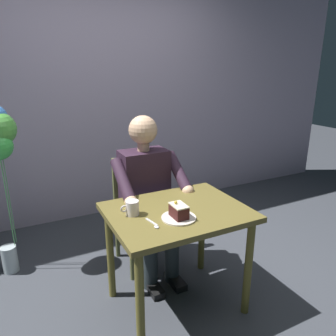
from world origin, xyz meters
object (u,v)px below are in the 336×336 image
object	(u,v)px
dining_table	(177,224)
seated_person	(148,194)
cake_slice	(179,211)
coffee_cup	(132,208)
chair	(140,206)
dessert_spoon	(154,225)

from	to	relation	value
dining_table	seated_person	bearing A→B (deg)	-90.00
cake_slice	coffee_cup	xyz separation A→B (m)	(0.23, -0.17, -0.00)
dining_table	seated_person	xyz separation A→B (m)	(0.00, -0.47, 0.03)
chair	seated_person	xyz separation A→B (m)	(0.00, 0.17, 0.16)
cake_slice	coffee_cup	size ratio (longest dim) A/B	1.04
dining_table	seated_person	world-z (taller)	seated_person
chair	dessert_spoon	world-z (taller)	chair
dining_table	coffee_cup	distance (m)	0.32
chair	seated_person	size ratio (longest dim) A/B	0.71
dessert_spoon	cake_slice	bearing A→B (deg)	-176.20
dining_table	coffee_cup	size ratio (longest dim) A/B	7.49
seated_person	cake_slice	size ratio (longest dim) A/B	10.31
seated_person	dessert_spoon	world-z (taller)	seated_person
coffee_cup	dessert_spoon	world-z (taller)	coffee_cup
cake_slice	dining_table	bearing A→B (deg)	-114.04
dining_table	chair	world-z (taller)	chair
dining_table	coffee_cup	world-z (taller)	coffee_cup
chair	coffee_cup	distance (m)	0.70
dessert_spoon	chair	bearing A→B (deg)	-105.75
cake_slice	dessert_spoon	distance (m)	0.17
dining_table	chair	xyz separation A→B (m)	(0.00, -0.64, -0.13)
dining_table	chair	size ratio (longest dim) A/B	0.98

